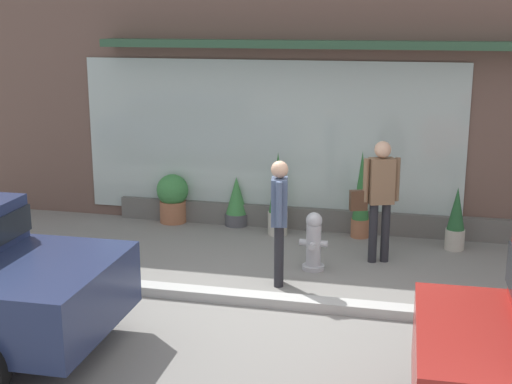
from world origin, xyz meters
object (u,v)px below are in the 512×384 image
(pedestrian_with_handbag, at_px, (379,192))
(potted_plant_corner_tall, at_px, (278,196))
(potted_plant_trailing_edge, at_px, (237,202))
(potted_plant_doorstep, at_px, (173,197))
(fire_hydrant, at_px, (314,242))
(potted_plant_window_left, at_px, (361,196))
(potted_plant_window_center, at_px, (456,220))
(pedestrian_passerby, at_px, (279,214))

(pedestrian_with_handbag, xyz_separation_m, potted_plant_corner_tall, (-1.61, 0.93, -0.38))
(potted_plant_trailing_edge, height_order, potted_plant_doorstep, same)
(potted_plant_doorstep, bearing_deg, fire_hydrant, -33.18)
(potted_plant_trailing_edge, relative_size, potted_plant_doorstep, 1.00)
(potted_plant_window_left, bearing_deg, potted_plant_window_center, -11.62)
(fire_hydrant, bearing_deg, potted_plant_doorstep, 146.82)
(pedestrian_passerby, bearing_deg, potted_plant_doorstep, 33.95)
(pedestrian_with_handbag, height_order, potted_plant_trailing_edge, pedestrian_with_handbag)
(potted_plant_corner_tall, bearing_deg, pedestrian_with_handbag, -30.07)
(potted_plant_window_center, relative_size, potted_plant_corner_tall, 0.71)
(fire_hydrant, distance_m, potted_plant_corner_tall, 1.67)
(pedestrian_passerby, xyz_separation_m, potted_plant_doorstep, (-2.28, 2.37, -0.50))
(potted_plant_trailing_edge, bearing_deg, pedestrian_passerby, -63.73)
(pedestrian_passerby, relative_size, potted_plant_corner_tall, 1.23)
(fire_hydrant, distance_m, potted_plant_window_center, 2.32)
(potted_plant_trailing_edge, xyz_separation_m, potted_plant_window_left, (2.04, -0.18, 0.27))
(potted_plant_window_center, bearing_deg, potted_plant_doorstep, 175.02)
(fire_hydrant, height_order, potted_plant_window_left, potted_plant_window_left)
(potted_plant_corner_tall, bearing_deg, potted_plant_window_center, -2.65)
(potted_plant_window_left, xyz_separation_m, potted_plant_corner_tall, (-1.28, -0.17, -0.03))
(fire_hydrant, bearing_deg, potted_plant_window_center, 34.89)
(potted_plant_window_left, relative_size, potted_plant_doorstep, 1.68)
(fire_hydrant, xyz_separation_m, potted_plant_window_center, (1.90, 1.32, 0.06))
(pedestrian_passerby, bearing_deg, potted_plant_window_left, -30.08)
(potted_plant_window_center, xyz_separation_m, potted_plant_window_left, (-1.41, 0.29, 0.21))
(potted_plant_trailing_edge, height_order, potted_plant_window_left, potted_plant_window_left)
(potted_plant_window_left, bearing_deg, potted_plant_trailing_edge, 175.03)
(potted_plant_doorstep, bearing_deg, potted_plant_trailing_edge, 3.87)
(pedestrian_with_handbag, xyz_separation_m, pedestrian_passerby, (-1.16, -1.17, -0.07))
(pedestrian_passerby, relative_size, potted_plant_doorstep, 1.99)
(potted_plant_window_center, xyz_separation_m, potted_plant_doorstep, (-4.53, 0.40, -0.01))
(pedestrian_passerby, xyz_separation_m, potted_plant_window_center, (2.24, 1.98, -0.49))
(pedestrian_passerby, distance_m, potted_plant_corner_tall, 2.17)
(potted_plant_trailing_edge, distance_m, potted_plant_window_center, 3.48)
(pedestrian_passerby, relative_size, potted_plant_trailing_edge, 1.99)
(pedestrian_with_handbag, height_order, pedestrian_passerby, pedestrian_with_handbag)
(fire_hydrant, height_order, pedestrian_passerby, pedestrian_passerby)
(potted_plant_window_left, bearing_deg, potted_plant_doorstep, 178.09)
(pedestrian_with_handbag, xyz_separation_m, potted_plant_trailing_edge, (-2.37, 1.28, -0.62))
(potted_plant_window_center, bearing_deg, pedestrian_with_handbag, -143.24)
(fire_hydrant, bearing_deg, pedestrian_passerby, -117.94)
(fire_hydrant, relative_size, potted_plant_window_left, 0.59)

